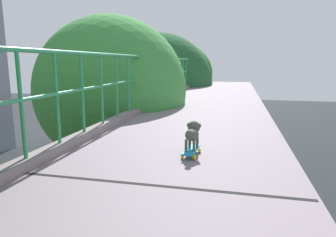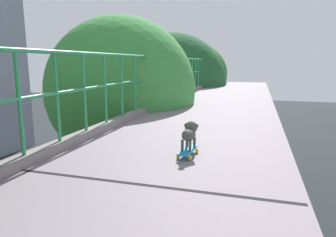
{
  "view_description": "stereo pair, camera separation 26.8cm",
  "coord_description": "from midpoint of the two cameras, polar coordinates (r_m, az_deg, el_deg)",
  "views": [
    {
      "loc": [
        2.0,
        -2.74,
        7.45
      ],
      "look_at": [
        1.02,
        1.49,
        6.63
      ],
      "focal_mm": 32.03,
      "sensor_mm": 36.0,
      "label": 1
    },
    {
      "loc": [
        2.26,
        -2.68,
        7.45
      ],
      "look_at": [
        1.02,
        1.49,
        6.63
      ],
      "focal_mm": 32.03,
      "sensor_mm": 36.0,
      "label": 2
    }
  ],
  "objects": [
    {
      "name": "city_bus",
      "position": [
        28.06,
        -4.78,
        -0.85
      ],
      "size": [
        2.61,
        11.87,
        3.32
      ],
      "color": "#B32012",
      "rests_on": "ground"
    },
    {
      "name": "roadside_tree_farthest",
      "position": [
        18.62,
        4.72,
        8.23
      ],
      "size": [
        4.43,
        4.43,
        8.7
      ],
      "color": "#493724",
      "rests_on": "ground"
    },
    {
      "name": "roadside_tree_mid",
      "position": [
        8.89,
        -7.95,
        4.6
      ],
      "size": [
        4.29,
        4.29,
        8.76
      ],
      "color": "brown",
      "rests_on": "ground"
    },
    {
      "name": "toy_skateboard",
      "position": [
        3.79,
        5.84,
        -6.15
      ],
      "size": [
        0.21,
        0.48,
        0.09
      ],
      "color": "#2394CD",
      "rests_on": "overpass_deck"
    },
    {
      "name": "car_silver_fourth",
      "position": [
        15.92,
        -25.61,
        -15.53
      ],
      "size": [
        1.77,
        4.1,
        1.53
      ],
      "color": "#ABBBC1",
      "rests_on": "ground"
    },
    {
      "name": "overpass_deck",
      "position": [
        3.18,
        -1.86,
        -15.2
      ],
      "size": [
        3.04,
        31.43,
        0.45
      ],
      "color": "gray",
      "rests_on": "bridge_pier"
    },
    {
      "name": "small_dog",
      "position": [
        3.8,
        6.15,
        -2.61
      ],
      "size": [
        0.2,
        0.39,
        0.33
      ],
      "color": "#494D40",
      "rests_on": "toy_skateboard"
    },
    {
      "name": "car_white_fifth",
      "position": [
        17.54,
        -7.38,
        -12.15
      ],
      "size": [
        1.81,
        4.28,
        1.42
      ],
      "color": "white",
      "rests_on": "ground"
    },
    {
      "name": "green_railing",
      "position": [
        3.71,
        -24.08,
        -3.79
      ],
      "size": [
        0.2,
        29.86,
        1.32
      ],
      "color": "gray",
      "rests_on": "overpass_deck"
    },
    {
      "name": "roadside_tree_far",
      "position": [
        16.25,
        1.5,
        6.3
      ],
      "size": [
        5.62,
        5.62,
        8.99
      ],
      "color": "brown",
      "rests_on": "ground"
    }
  ]
}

